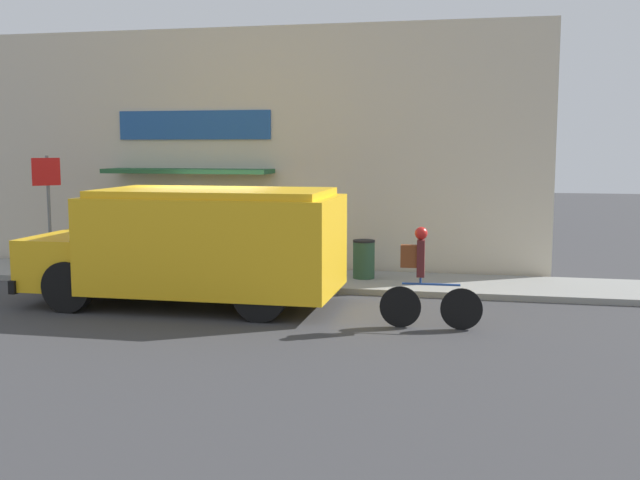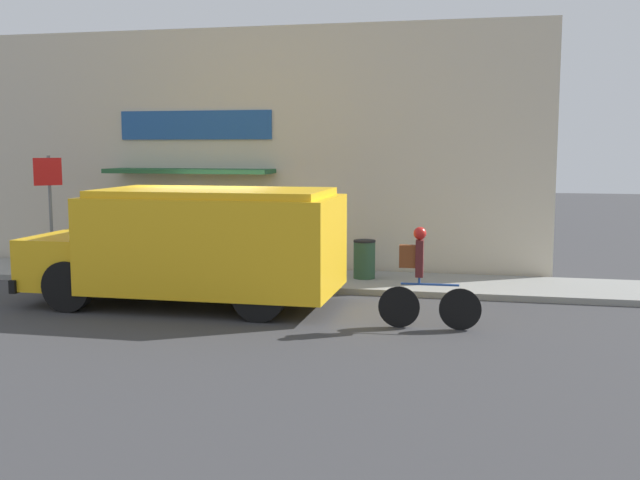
% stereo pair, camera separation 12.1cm
% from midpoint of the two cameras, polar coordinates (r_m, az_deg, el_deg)
% --- Properties ---
extents(ground_plane, '(70.00, 70.00, 0.00)m').
position_cam_midpoint_polar(ground_plane, '(15.54, -8.11, -3.71)').
color(ground_plane, '#38383A').
extents(sidewalk, '(28.00, 2.21, 0.12)m').
position_cam_midpoint_polar(sidewalk, '(16.55, -6.78, -2.81)').
color(sidewalk, gray).
rests_on(sidewalk, ground_plane).
extents(storefront, '(13.85, 1.10, 5.60)m').
position_cam_midpoint_polar(storefront, '(17.52, -5.67, 6.74)').
color(storefront, beige).
rests_on(storefront, ground_plane).
extents(school_bus, '(5.70, 2.84, 2.14)m').
position_cam_midpoint_polar(school_bus, '(13.84, -9.12, -0.28)').
color(school_bus, yellow).
rests_on(school_bus, ground_plane).
extents(cyclist, '(1.64, 0.20, 1.64)m').
position_cam_midpoint_polar(cyclist, '(12.06, 8.10, -3.04)').
color(cyclist, black).
rests_on(cyclist, ground_plane).
extents(stop_sign_post, '(0.45, 0.45, 2.59)m').
position_cam_midpoint_polar(stop_sign_post, '(17.46, -19.74, 3.26)').
color(stop_sign_post, slate).
rests_on(stop_sign_post, sidewalk).
extents(trash_bin, '(0.47, 0.47, 0.81)m').
position_cam_midpoint_polar(trash_bin, '(15.89, 3.62, -1.47)').
color(trash_bin, '#2D5138').
rests_on(trash_bin, sidewalk).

